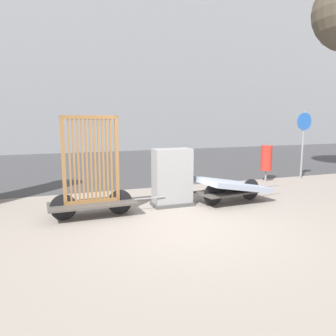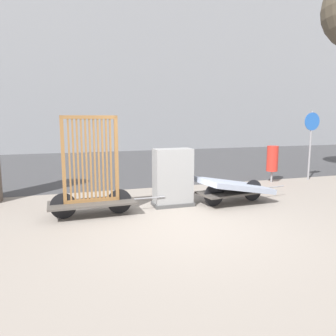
# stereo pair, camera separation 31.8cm
# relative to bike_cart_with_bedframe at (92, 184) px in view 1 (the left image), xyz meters

# --- Properties ---
(ground_plane) EXTENTS (60.00, 60.00, 0.00)m
(ground_plane) POSITION_rel_bike_cart_with_bedframe_xyz_m (1.63, -1.27, -0.69)
(ground_plane) COLOR gray
(road_strip) EXTENTS (56.00, 10.80, 0.01)m
(road_strip) POSITION_rel_bike_cart_with_bedframe_xyz_m (1.63, 7.69, -0.69)
(road_strip) COLOR #424244
(road_strip) RESTS_ON ground_plane
(building_facade) EXTENTS (48.00, 4.00, 13.14)m
(building_facade) POSITION_rel_bike_cart_with_bedframe_xyz_m (1.63, 15.09, 5.88)
(building_facade) COLOR gray
(building_facade) RESTS_ON ground_plane
(bike_cart_with_bedframe) EXTENTS (2.44, 0.77, 2.05)m
(bike_cart_with_bedframe) POSITION_rel_bike_cart_with_bedframe_xyz_m (0.00, 0.00, 0.00)
(bike_cart_with_bedframe) COLOR #4C4742
(bike_cart_with_bedframe) RESTS_ON ground_plane
(bike_cart_with_mattress) EXTENTS (2.47, 1.25, 0.65)m
(bike_cart_with_mattress) POSITION_rel_bike_cart_with_bedframe_xyz_m (3.27, 0.00, -0.30)
(bike_cart_with_mattress) COLOR #4C4742
(bike_cart_with_mattress) RESTS_ON ground_plane
(utility_cabinet) EXTENTS (0.92, 0.49, 1.31)m
(utility_cabinet) POSITION_rel_bike_cart_with_bedframe_xyz_m (1.83, 0.27, -0.08)
(utility_cabinet) COLOR #4C4C4C
(utility_cabinet) RESTS_ON ground_plane
(trash_bin) EXTENTS (0.35, 0.35, 1.14)m
(trash_bin) POSITION_rel_bike_cart_with_bedframe_xyz_m (5.68, 1.94, 0.05)
(trash_bin) COLOR gray
(trash_bin) RESTS_ON ground_plane
(sign_post) EXTENTS (0.57, 0.06, 2.22)m
(sign_post) POSITION_rel_bike_cart_with_bedframe_xyz_m (7.08, 1.93, 0.77)
(sign_post) COLOR gray
(sign_post) RESTS_ON ground_plane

